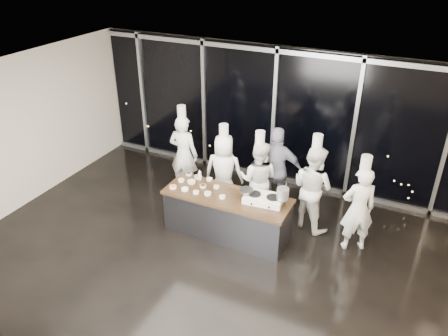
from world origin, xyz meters
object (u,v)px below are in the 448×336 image
object	(u,v)px
chef_center	(258,179)
frying_pan	(246,190)
guest	(276,170)
stove	(263,199)
chef_side	(358,208)
stock_pot	(283,194)
chef_left	(224,171)
demo_counter	(227,215)
chef_right	(312,187)
chef_far_left	(184,154)

from	to	relation	value
chef_center	frying_pan	bearing A→B (deg)	86.69
frying_pan	guest	bearing A→B (deg)	75.36
stove	chef_center	xyz separation A→B (m)	(-0.43, 0.83, -0.11)
stove	chef_side	bearing A→B (deg)	13.40
stock_pot	chef_left	xyz separation A→B (m)	(-1.56, 0.80, -0.29)
demo_counter	stove	bearing A→B (deg)	7.24
chef_center	chef_side	size ratio (longest dim) A/B	0.98
chef_left	frying_pan	bearing A→B (deg)	121.90
chef_right	chef_far_left	bearing A→B (deg)	21.33
stove	chef_left	xyz separation A→B (m)	(-1.21, 0.83, -0.11)
stove	stock_pot	size ratio (longest dim) A/B	3.46
chef_far_left	chef_center	distance (m)	1.89
stove	guest	world-z (taller)	guest
demo_counter	stock_pot	world-z (taller)	stock_pot
demo_counter	chef_center	size ratio (longest dim) A/B	1.29
chef_right	stock_pot	bearing A→B (deg)	92.61
demo_counter	frying_pan	bearing A→B (deg)	11.16
frying_pan	chef_left	bearing A→B (deg)	129.60
frying_pan	chef_right	distance (m)	1.39
chef_far_left	chef_left	xyz separation A→B (m)	(1.09, -0.19, -0.09)
demo_counter	chef_left	world-z (taller)	chef_left
demo_counter	stove	distance (m)	0.87
demo_counter	chef_side	size ratio (longest dim) A/B	1.27
stove	chef_left	distance (m)	1.47
stock_pot	chef_far_left	xyz separation A→B (m)	(-2.65, 0.99, -0.21)
frying_pan	chef_side	xyz separation A→B (m)	(1.98, 0.59, -0.19)
chef_center	chef_side	bearing A→B (deg)	164.24
stock_pot	chef_left	distance (m)	1.78
chef_center	chef_left	bearing A→B (deg)	-8.34
frying_pan	stock_pot	world-z (taller)	stock_pot
chef_far_left	chef_left	distance (m)	1.11
stove	frying_pan	world-z (taller)	frying_pan
stove	frying_pan	bearing A→B (deg)	177.45
demo_counter	frying_pan	distance (m)	0.71
demo_counter	chef_far_left	xyz separation A→B (m)	(-1.60, 1.11, 0.49)
stock_pot	chef_far_left	bearing A→B (deg)	159.56
guest	chef_side	world-z (taller)	chef_side
stove	chef_left	size ratio (longest dim) A/B	0.39
stove	chef_left	bearing A→B (deg)	139.81
guest	chef_side	distance (m)	1.90
frying_pan	chef_left	size ratio (longest dim) A/B	0.25
frying_pan	chef_far_left	world-z (taller)	chef_far_left
chef_far_left	chef_side	world-z (taller)	chef_far_left
demo_counter	stock_pot	bearing A→B (deg)	6.67
frying_pan	chef_far_left	bearing A→B (deg)	146.09
chef_far_left	chef_left	size ratio (longest dim) A/B	1.09
stove	guest	xyz separation A→B (m)	(-0.16, 1.18, -0.02)
stock_pot	chef_side	size ratio (longest dim) A/B	0.11
chef_left	chef_center	bearing A→B (deg)	166.61
stove	chef_center	world-z (taller)	chef_center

